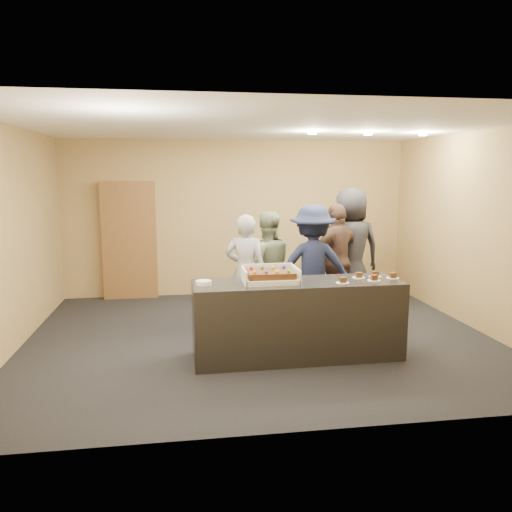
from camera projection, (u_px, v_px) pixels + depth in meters
name	position (u px, v px, depth m)	size (l,w,h in m)	color
room	(260.00, 235.00, 6.37)	(6.04, 6.00, 2.70)	black
serving_counter	(297.00, 320.00, 5.77)	(2.40, 0.70, 0.90)	black
storage_cabinet	(129.00, 241.00, 8.50)	(0.91, 0.15, 2.00)	brown
cake_box	(270.00, 278.00, 5.67)	(0.62, 0.43, 0.18)	white
sheet_cake	(270.00, 274.00, 5.64)	(0.53, 0.36, 0.11)	#3F240E
plate_stack	(204.00, 283.00, 5.55)	(0.18, 0.18, 0.04)	white
slice_a	(343.00, 281.00, 5.62)	(0.15, 0.15, 0.07)	white
slice_b	(359.00, 276.00, 5.90)	(0.15, 0.15, 0.07)	white
slice_c	(374.00, 279.00, 5.74)	(0.15, 0.15, 0.07)	white
slice_d	(375.00, 275.00, 5.97)	(0.15, 0.15, 0.07)	white
slice_e	(393.00, 276.00, 5.88)	(0.15, 0.15, 0.07)	white
person_server_grey	(246.00, 271.00, 6.88)	(0.58, 0.38, 1.58)	#A7A8AC
person_sage_man	(267.00, 267.00, 7.19)	(0.78, 0.60, 1.60)	gray
person_navy_man	(312.00, 266.00, 6.90)	(1.10, 0.63, 1.71)	#181E3A
person_brown_extra	(337.00, 260.00, 7.47)	(0.99, 0.41, 1.70)	brown
person_dark_suit	(350.00, 250.00, 7.72)	(0.94, 0.61, 1.93)	black
ceiling_spotlights	(368.00, 134.00, 6.88)	(1.72, 0.12, 0.03)	#FFEAC6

